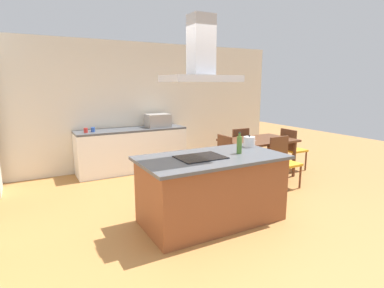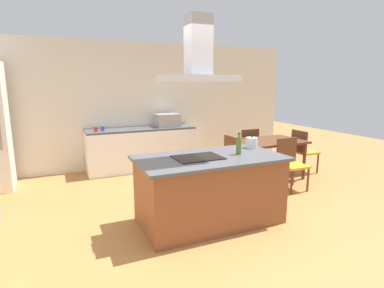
{
  "view_description": "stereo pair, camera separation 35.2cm",
  "coord_description": "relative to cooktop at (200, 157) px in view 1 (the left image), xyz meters",
  "views": [
    {
      "loc": [
        -2.12,
        -3.29,
        1.84
      ],
      "look_at": [
        -0.08,
        0.4,
        1.0
      ],
      "focal_mm": 28.78,
      "sensor_mm": 36.0,
      "label": 1
    },
    {
      "loc": [
        -1.8,
        -3.45,
        1.84
      ],
      "look_at": [
        -0.08,
        0.4,
        1.0
      ],
      "focal_mm": 28.78,
      "sensor_mm": 36.0,
      "label": 2
    }
  ],
  "objects": [
    {
      "name": "olive_oil_bottle",
      "position": [
        0.58,
        -0.04,
        0.12
      ],
      "size": [
        0.07,
        0.07,
        0.29
      ],
      "color": "#47722D",
      "rests_on": "kitchen_island"
    },
    {
      "name": "kitchen_island",
      "position": [
        0.18,
        0.0,
        -0.45
      ],
      "size": [
        1.92,
        1.04,
        0.9
      ],
      "color": "brown",
      "rests_on": "ground"
    },
    {
      "name": "ground",
      "position": [
        0.18,
        1.5,
        -0.91
      ],
      "size": [
        16.0,
        16.0,
        0.0
      ],
      "primitive_type": "plane",
      "color": "#AD753D"
    },
    {
      "name": "tea_kettle",
      "position": [
        0.99,
        0.24,
        0.07
      ],
      "size": [
        0.22,
        0.17,
        0.18
      ],
      "color": "silver",
      "rests_on": "kitchen_island"
    },
    {
      "name": "back_counter",
      "position": [
        0.02,
        2.88,
        -0.46
      ],
      "size": [
        2.27,
        0.62,
        0.9
      ],
      "color": "white",
      "rests_on": "ground"
    },
    {
      "name": "dining_table",
      "position": [
        2.08,
        1.28,
        -0.24
      ],
      "size": [
        1.4,
        0.9,
        0.75
      ],
      "color": "#59331E",
      "rests_on": "ground"
    },
    {
      "name": "range_hood",
      "position": [
        -0.0,
        0.0,
        1.2
      ],
      "size": [
        0.9,
        0.55,
        0.78
      ],
      "color": "#ADADB2"
    },
    {
      "name": "countertop_microwave",
      "position": [
        0.62,
        2.88,
        0.13
      ],
      "size": [
        0.5,
        0.38,
        0.28
      ],
      "primitive_type": "cube",
      "color": "#9E9993",
      "rests_on": "back_counter"
    },
    {
      "name": "chair_at_right_end",
      "position": [
        2.99,
        1.28,
        -0.4
      ],
      "size": [
        0.42,
        0.42,
        0.89
      ],
      "color": "gold",
      "rests_on": "ground"
    },
    {
      "name": "coffee_mug_blue",
      "position": [
        -0.77,
        2.85,
        0.04
      ],
      "size": [
        0.08,
        0.08,
        0.09
      ],
      "primitive_type": "cylinder",
      "color": "#2D56B2",
      "rests_on": "back_counter"
    },
    {
      "name": "cooktop",
      "position": [
        0.0,
        0.0,
        0.0
      ],
      "size": [
        0.6,
        0.44,
        0.01
      ],
      "primitive_type": "cube",
      "color": "black",
      "rests_on": "kitchen_island"
    },
    {
      "name": "chair_facing_back_wall",
      "position": [
        2.08,
        1.95,
        -0.4
      ],
      "size": [
        0.42,
        0.42,
        0.89
      ],
      "color": "gold",
      "rests_on": "ground"
    },
    {
      "name": "chair_facing_island",
      "position": [
        2.08,
        0.62,
        -0.4
      ],
      "size": [
        0.42,
        0.42,
        0.89
      ],
      "color": "gold",
      "rests_on": "ground"
    },
    {
      "name": "wall_back",
      "position": [
        0.18,
        3.25,
        0.44
      ],
      "size": [
        7.2,
        0.1,
        2.7
      ],
      "primitive_type": "cube",
      "color": "beige",
      "rests_on": "ground"
    },
    {
      "name": "chair_at_left_end",
      "position": [
        1.16,
        1.28,
        -0.4
      ],
      "size": [
        0.42,
        0.42,
        0.89
      ],
      "color": "gold",
      "rests_on": "ground"
    },
    {
      "name": "coffee_mug_red",
      "position": [
        -0.91,
        2.81,
        0.04
      ],
      "size": [
        0.08,
        0.08,
        0.09
      ],
      "primitive_type": "cylinder",
      "color": "red",
      "rests_on": "back_counter"
    }
  ]
}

